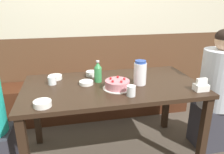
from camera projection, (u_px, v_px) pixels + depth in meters
The scene contains 15 objects.
ground_plane at pixel (112, 154), 2.16m from camera, with size 12.00×12.00×0.00m, color #4C4238.
back_wall at pixel (94, 16), 2.71m from camera, with size 4.80×0.04×2.50m.
bench_seat at pixel (99, 98), 2.85m from camera, with size 2.35×0.38×0.47m.
dining_table at pixel (112, 93), 1.94m from camera, with size 1.53×0.81×0.74m.
birthday_cake at pixel (117, 84), 1.81m from camera, with size 0.24×0.24×0.09m.
water_pitcher at pixel (140, 73), 1.89m from camera, with size 0.11×0.11×0.21m.
soju_bottle at pixel (98, 72), 1.95m from camera, with size 0.07×0.07×0.20m.
napkin_holder at pixel (201, 86), 1.77m from camera, with size 0.11×0.08×0.11m.
bowl_soup_white at pixel (91, 74), 2.12m from camera, with size 0.11×0.11×0.04m.
bowl_rice_small at pixel (42, 104), 1.51m from camera, with size 0.13×0.13×0.04m.
bowl_side_dish at pixel (86, 83), 1.91m from camera, with size 0.12×0.12×0.03m.
bowl_sauce_shallow at pixel (55, 77), 2.03m from camera, with size 0.13×0.13×0.04m.
glass_water_tall at pixel (131, 91), 1.67m from camera, with size 0.07×0.07×0.08m.
glass_tumbler_short at pixel (52, 80), 1.90m from camera, with size 0.07×0.07×0.07m.
person_teal_shirt at pixel (217, 93), 2.12m from camera, with size 0.34×0.34×1.20m.
Camera 1 is at (-0.38, -1.74, 1.44)m, focal length 35.00 mm.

